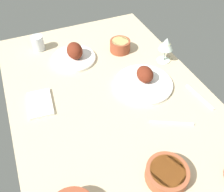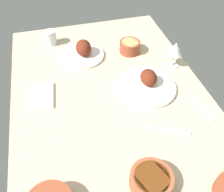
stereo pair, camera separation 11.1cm
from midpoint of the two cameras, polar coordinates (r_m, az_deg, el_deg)
The scene contains 10 objects.
dining_table at distance 113.58cm, azimuth 2.79°, elevation -1.55°, with size 140.00×90.00×4.00cm, color #C6B28E.
plate_center_main at distance 118.10cm, azimuth 10.80°, elevation 2.58°, with size 28.02×28.02×8.86cm.
plate_far_side at distance 134.97cm, azimuth -4.46°, elevation 10.04°, with size 23.55×23.55×9.86cm.
bowl_soup at distance 88.70cm, azimuth 12.87°, elevation -18.73°, with size 14.79×14.79×5.11cm.
bowl_pasta at distance 138.79cm, azimuth 6.49°, elevation 11.28°, with size 11.27×11.27×6.48cm.
wine_glass at distance 129.60cm, azimuth 16.90°, elevation 10.15°, with size 7.60×7.60×14.00cm.
water_tumbler at distance 147.12cm, azimuth -11.99°, elevation 13.04°, with size 6.63×6.63×8.36cm, color silver.
folded_napkin at distance 115.63cm, azimuth -13.36°, elevation -0.14°, with size 16.33×10.31×1.20cm, color white.
fork_loose at distance 104.21cm, azimuth 15.83°, elevation -7.74°, with size 18.44×0.90×0.80cm, color silver.
spoon_loose at distance 117.69cm, azimuth 22.83°, elevation -2.33°, with size 17.89×0.90×0.80cm, color silver.
Camera 2 is at (74.88, -19.73, 85.28)cm, focal length 39.31 mm.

